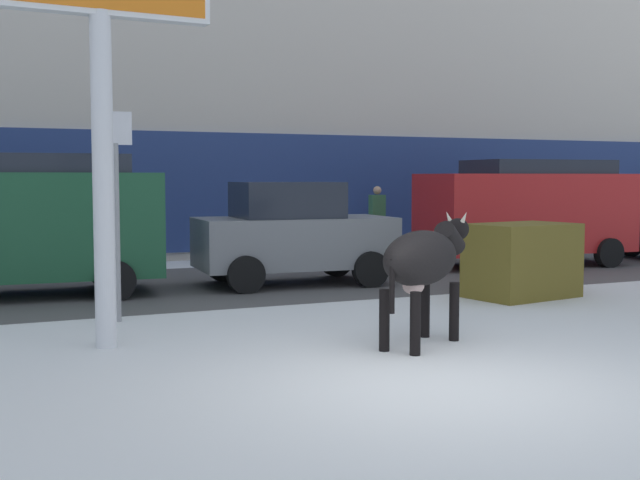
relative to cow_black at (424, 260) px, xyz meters
The scene contains 10 objects.
ground_plane 2.10m from the cow_black, 115.97° to the right, with size 120.00×120.00×0.00m, color white.
road_strip 6.30m from the cow_black, 97.49° to the left, with size 60.00×5.60×0.01m, color #514F4C.
building_facade 14.69m from the cow_black, 93.42° to the left, with size 44.00×6.10×13.00m.
cow_black is the anchor object (origin of this frame).
car_darkgreen_van 7.22m from the cow_black, 124.13° to the left, with size 4.73×2.39×2.32m.
car_grey_hatchback 5.63m from the cow_black, 83.39° to the left, with size 3.62×2.13×1.86m.
car_red_van 9.16m from the cow_black, 44.49° to the left, with size 4.73×2.39×2.32m.
pedestrian_near_billboard 10.37m from the cow_black, 64.83° to the left, with size 0.36×0.24×1.73m.
dumpster 4.33m from the cow_black, 37.01° to the left, with size 1.70×1.10×1.20m, color brown.
street_sign 4.27m from the cow_black, 134.49° to the left, with size 0.44×0.08×2.82m.
Camera 1 is at (-4.13, -6.42, 1.95)m, focal length 45.87 mm.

